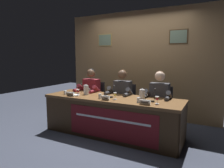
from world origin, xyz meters
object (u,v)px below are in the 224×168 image
at_px(juice_glass_right, 157,99).
at_px(microphone_right, 153,97).
at_px(conference_table, 110,110).
at_px(panelist_left, 90,92).
at_px(water_cup_left, 65,93).
at_px(water_pitcher_left_side, 86,90).
at_px(nameplate_left, 70,94).
at_px(water_cup_center, 100,96).
at_px(juice_glass_left, 78,91).
at_px(panelist_center, 121,94).
at_px(panelist_right, 158,98).
at_px(water_pitcher_right_side, 142,95).
at_px(document_stack_left, 74,95).
at_px(nameplate_center, 105,98).
at_px(microphone_center, 112,93).
at_px(chair_left, 95,102).
at_px(chair_center, 125,105).
at_px(water_cup_right, 139,100).
at_px(juice_glass_center, 115,95).
at_px(nameplate_right, 145,102).
at_px(microphone_left, 79,91).
at_px(chair_right, 161,110).

height_order(juice_glass_right, microphone_right, microphone_right).
bearing_deg(conference_table, panelist_left, 147.39).
bearing_deg(water_cup_left, water_pitcher_left_side, 30.50).
height_order(nameplate_left, water_cup_center, water_cup_center).
bearing_deg(juice_glass_left, panelist_center, 41.39).
bearing_deg(panelist_left, juice_glass_right, -18.22).
distance_m(conference_table, water_cup_center, 0.33).
xyz_separation_m(panelist_right, water_pitcher_right_side, (-0.19, -0.40, 0.11)).
height_order(water_cup_center, document_stack_left, water_cup_center).
relative_size(water_cup_left, nameplate_center, 0.56).
height_order(nameplate_left, juice_glass_left, juice_glass_left).
bearing_deg(microphone_center, water_pitcher_left_side, 178.90).
bearing_deg(panelist_right, juice_glass_right, -77.35).
xyz_separation_m(chair_left, microphone_center, (0.80, -0.61, 0.37)).
distance_m(panelist_left, chair_center, 0.86).
distance_m(water_cup_left, panelist_right, 1.85).
xyz_separation_m(panelist_center, microphone_center, (0.01, -0.41, 0.09)).
bearing_deg(microphone_center, conference_table, -93.76).
distance_m(juice_glass_left, water_cup_left, 0.30).
xyz_separation_m(nameplate_left, water_cup_right, (1.37, 0.09, -0.00)).
height_order(nameplate_left, microphone_center, microphone_center).
relative_size(water_cup_left, microphone_center, 0.39).
bearing_deg(document_stack_left, water_pitcher_left_side, 45.46).
distance_m(panelist_center, juice_glass_center, 0.58).
relative_size(panelist_right, nameplate_right, 7.07).
xyz_separation_m(microphone_center, water_pitcher_right_side, (0.59, 0.02, 0.02)).
bearing_deg(water_pitcher_left_side, water_cup_right, -9.48).
bearing_deg(microphone_left, microphone_center, 2.24).
bearing_deg(panelist_center, panelist_right, 0.00).
relative_size(water_cup_left, panelist_right, 0.07).
bearing_deg(nameplate_right, microphone_center, 158.52).
bearing_deg(juice_glass_right, chair_center, 140.24).
relative_size(panelist_center, water_cup_right, 14.45).
distance_m(panelist_left, juice_glass_right, 1.79).
bearing_deg(panelist_left, juice_glass_left, -78.18).
bearing_deg(nameplate_center, water_pitcher_left_side, 154.71).
xyz_separation_m(microphone_left, nameplate_center, (0.77, -0.25, -0.03)).
relative_size(panelist_right, microphone_right, 5.68).
bearing_deg(water_pitcher_right_side, microphone_left, -178.00).
bearing_deg(juice_glass_left, document_stack_left, 179.32).
bearing_deg(chair_left, water_pitcher_right_side, -23.26).
distance_m(juice_glass_right, water_pitcher_left_side, 1.51).
bearing_deg(chair_right, nameplate_left, -149.92).
relative_size(nameplate_left, microphone_right, 0.80).
xyz_separation_m(microphone_left, chair_right, (1.53, 0.64, -0.37)).
height_order(water_cup_left, panelist_right, panelist_right).
height_order(panelist_center, microphone_center, panelist_center).
bearing_deg(nameplate_left, document_stack_left, 97.42).
distance_m(water_cup_center, water_pitcher_right_side, 0.77).
bearing_deg(chair_right, water_pitcher_left_side, -156.50).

